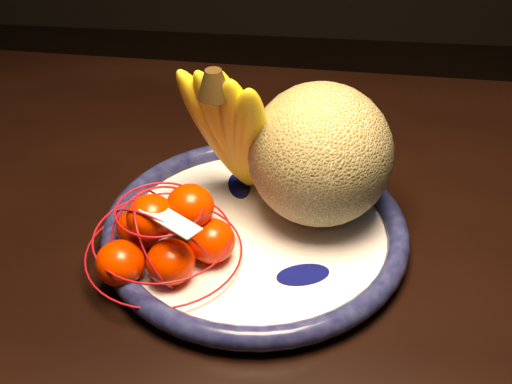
# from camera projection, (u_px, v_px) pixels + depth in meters

# --- Properties ---
(dining_table) EXTENTS (1.43, 0.89, 0.70)m
(dining_table) POSITION_uv_depth(u_px,v_px,m) (240.00, 237.00, 0.96)
(dining_table) COLOR black
(dining_table) RESTS_ON ground
(fruit_bowl) EXTENTS (0.40, 0.40, 0.03)m
(fruit_bowl) POSITION_uv_depth(u_px,v_px,m) (255.00, 230.00, 0.83)
(fruit_bowl) COLOR white
(fruit_bowl) RESTS_ON dining_table
(cantaloupe) EXTENTS (0.18, 0.18, 0.18)m
(cantaloupe) POSITION_uv_depth(u_px,v_px,m) (320.00, 155.00, 0.81)
(cantaloupe) COLOR olive
(cantaloupe) RESTS_ON fruit_bowl
(banana_bunch) EXTENTS (0.14, 0.15, 0.23)m
(banana_bunch) POSITION_uv_depth(u_px,v_px,m) (234.00, 128.00, 0.81)
(banana_bunch) COLOR yellow
(banana_bunch) RESTS_ON fruit_bowl
(mandarin_bag) EXTENTS (0.24, 0.24, 0.12)m
(mandarin_bag) POSITION_uv_depth(u_px,v_px,m) (167.00, 235.00, 0.77)
(mandarin_bag) COLOR #FF2500
(mandarin_bag) RESTS_ON fruit_bowl
(price_tag) EXTENTS (0.08, 0.06, 0.01)m
(price_tag) POSITION_uv_depth(u_px,v_px,m) (170.00, 220.00, 0.72)
(price_tag) COLOR white
(price_tag) RESTS_ON mandarin_bag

